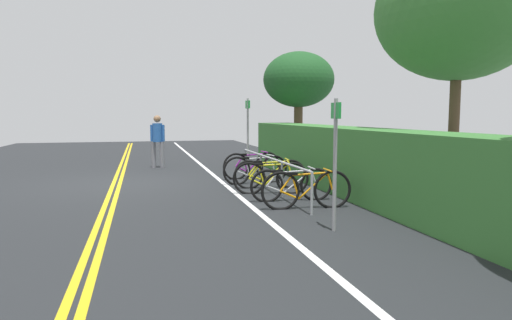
% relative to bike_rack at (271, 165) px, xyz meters
% --- Properties ---
extents(ground_plane, '(36.95, 13.68, 0.05)m').
position_rel_bike_rack_xyz_m(ground_plane, '(-2.14, -3.54, -0.62)').
color(ground_plane, '#232628').
extents(centre_line_yellow_inner, '(33.25, 0.10, 0.00)m').
position_rel_bike_rack_xyz_m(centre_line_yellow_inner, '(-2.14, -3.62, -0.60)').
color(centre_line_yellow_inner, gold).
rests_on(centre_line_yellow_inner, ground_plane).
extents(centre_line_yellow_outer, '(33.25, 0.10, 0.00)m').
position_rel_bike_rack_xyz_m(centre_line_yellow_outer, '(-2.14, -3.46, -0.60)').
color(centre_line_yellow_outer, gold).
rests_on(centre_line_yellow_outer, ground_plane).
extents(bike_lane_stripe_white, '(33.25, 0.12, 0.00)m').
position_rel_bike_rack_xyz_m(bike_lane_stripe_white, '(-2.14, -0.86, -0.60)').
color(bike_lane_stripe_white, white).
rests_on(bike_lane_stripe_white, ground_plane).
extents(bike_rack, '(5.25, 0.05, 0.79)m').
position_rel_bike_rack_xyz_m(bike_rack, '(0.00, 0.00, 0.00)').
color(bike_rack, '#9EA0A5').
rests_on(bike_rack, ground_plane).
extents(bicycle_0, '(0.46, 1.69, 0.77)m').
position_rel_bike_rack_xyz_m(bicycle_0, '(-2.12, 0.07, -0.24)').
color(bicycle_0, black).
rests_on(bicycle_0, ground_plane).
extents(bicycle_1, '(0.46, 1.77, 0.76)m').
position_rel_bike_rack_xyz_m(bicycle_1, '(-1.21, -0.05, -0.24)').
color(bicycle_1, black).
rests_on(bicycle_1, ground_plane).
extents(bicycle_2, '(0.46, 1.75, 0.74)m').
position_rel_bike_rack_xyz_m(bicycle_2, '(-0.41, 0.10, -0.26)').
color(bicycle_2, black).
rests_on(bicycle_2, ground_plane).
extents(bicycle_3, '(0.52, 1.69, 0.76)m').
position_rel_bike_rack_xyz_m(bicycle_3, '(0.35, -0.10, -0.24)').
color(bicycle_3, black).
rests_on(bicycle_3, ground_plane).
extents(bicycle_4, '(0.46, 1.75, 0.72)m').
position_rel_bike_rack_xyz_m(bicycle_4, '(1.27, 0.08, -0.26)').
color(bicycle_4, black).
rests_on(bicycle_4, ground_plane).
extents(bicycle_5, '(0.46, 1.77, 0.77)m').
position_rel_bike_rack_xyz_m(bicycle_5, '(2.06, 0.11, -0.24)').
color(bicycle_5, black).
rests_on(bicycle_5, ground_plane).
extents(pedestrian, '(0.32, 0.47, 1.75)m').
position_rel_bike_rack_xyz_m(pedestrian, '(-5.32, -2.37, 0.41)').
color(pedestrian, slate).
rests_on(pedestrian, ground_plane).
extents(sign_post_near, '(0.36, 0.06, 2.26)m').
position_rel_bike_rack_xyz_m(sign_post_near, '(-3.42, 0.26, 0.76)').
color(sign_post_near, gray).
rests_on(sign_post_near, ground_plane).
extents(sign_post_far, '(0.36, 0.06, 2.01)m').
position_rel_bike_rack_xyz_m(sign_post_far, '(3.71, -0.07, 0.62)').
color(sign_post_far, gray).
rests_on(sign_post_far, ground_plane).
extents(hedge_backdrop, '(14.20, 1.14, 1.48)m').
position_rel_bike_rack_xyz_m(hedge_backdrop, '(1.50, 1.74, 0.14)').
color(hedge_backdrop, '#387533').
rests_on(hedge_backdrop, ground_plane).
extents(tree_near_left, '(2.52, 2.52, 3.99)m').
position_rel_bike_rack_xyz_m(tree_near_left, '(-5.34, 2.59, 2.38)').
color(tree_near_left, brown).
rests_on(tree_near_left, ground_plane).
extents(tree_mid, '(3.52, 3.52, 5.47)m').
position_rel_bike_rack_xyz_m(tree_mid, '(1.50, 3.72, 3.37)').
color(tree_mid, brown).
rests_on(tree_mid, ground_plane).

